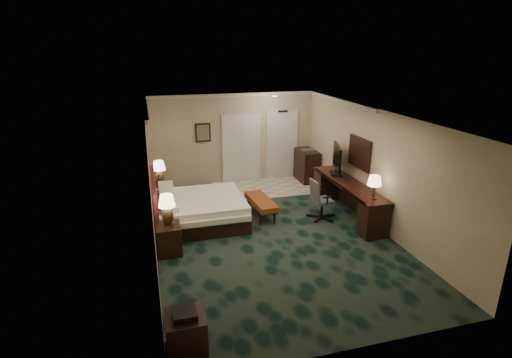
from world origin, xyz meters
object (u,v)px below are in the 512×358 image
object	(u,v)px
side_table	(186,334)
minibar	(307,166)
bed_bench	(261,207)
desk	(347,199)
nightstand_far	(162,195)
desk_chair	(322,199)
lamp_far	(159,173)
tv	(337,160)
lamp_near	(167,210)
nightstand_near	(169,239)
bed	(201,210)

from	to	relation	value
side_table	minibar	bearing A→B (deg)	55.36
bed_bench	desk	world-z (taller)	desk
nightstand_far	desk_chair	size ratio (longest dim) A/B	0.60
lamp_far	desk_chair	xyz separation A→B (m)	(3.73, -1.84, -0.42)
tv	minibar	bearing A→B (deg)	106.98
lamp_near	minibar	bearing A→B (deg)	37.84
minibar	lamp_far	bearing A→B (deg)	-168.49
lamp_far	nightstand_near	bearing A→B (deg)	-89.49
lamp_far	bed_bench	xyz separation A→B (m)	(2.35, -1.27, -0.70)
lamp_near	minibar	xyz separation A→B (m)	(4.42, 3.43, -0.44)
lamp_far	bed	bearing A→B (deg)	-56.53
lamp_far	desk_chair	distance (m)	4.18
bed	side_table	bearing A→B (deg)	-100.93
desk_chair	minibar	xyz separation A→B (m)	(0.73, 2.75, -0.02)
desk	tv	xyz separation A→B (m)	(-0.00, 0.68, 0.81)
nightstand_near	side_table	xyz separation A→B (m)	(0.04, -2.88, -0.01)
bed	lamp_far	world-z (taller)	lamp_far
bed_bench	side_table	distance (m)	4.77
lamp_near	lamp_far	bearing A→B (deg)	90.88
side_table	tv	bearing A→B (deg)	44.79
lamp_far	tv	world-z (taller)	tv
lamp_near	minibar	world-z (taller)	lamp_near
nightstand_near	nightstand_far	size ratio (longest dim) A/B	0.99
nightstand_far	bed_bench	size ratio (longest dim) A/B	0.48
desk	lamp_near	bearing A→B (deg)	-170.62
desk	minibar	xyz separation A→B (m)	(0.03, 2.70, 0.07)
nightstand_near	lamp_near	world-z (taller)	lamp_near
bed_bench	minibar	bearing A→B (deg)	41.34
bed	tv	size ratio (longest dim) A/B	1.99
desk	minibar	world-z (taller)	minibar
nightstand_far	desk	world-z (taller)	desk
nightstand_far	tv	distance (m)	4.64
nightstand_near	desk_chair	size ratio (longest dim) A/B	0.60
bed	lamp_near	bearing A→B (deg)	-124.00
lamp_far	desk_chair	size ratio (longest dim) A/B	0.62
bed_bench	tv	xyz separation A→B (m)	(2.07, 0.15, 1.01)
nightstand_near	side_table	size ratio (longest dim) A/B	1.04
side_table	desk	size ratio (longest dim) A/B	0.20
bed	lamp_near	world-z (taller)	lamp_near
lamp_far	bed_bench	world-z (taller)	lamp_far
nightstand_near	minibar	xyz separation A→B (m)	(4.43, 3.48, 0.18)
desk	tv	distance (m)	1.06
nightstand_far	nightstand_near	bearing A→B (deg)	-90.04
desk	tv	bearing A→B (deg)	90.24
lamp_near	minibar	size ratio (longest dim) A/B	0.66
nightstand_far	side_table	bearing A→B (deg)	-89.63
side_table	minibar	world-z (taller)	minibar
lamp_near	minibar	distance (m)	5.61
nightstand_far	side_table	xyz separation A→B (m)	(0.04, -5.47, -0.01)
bed_bench	tv	bearing A→B (deg)	-0.54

